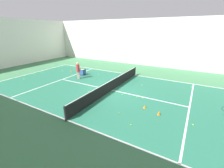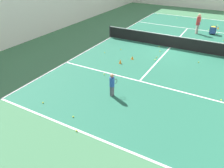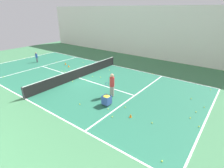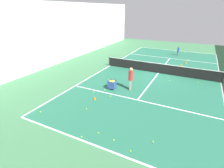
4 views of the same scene
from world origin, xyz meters
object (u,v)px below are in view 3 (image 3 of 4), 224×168
(tennis_net, at_px, (79,73))
(player_near_baseline, at_px, (37,57))
(training_cone_1, at_px, (69,66))
(ball_cart, at_px, (107,98))
(coach_at_net, at_px, (112,83))
(training_cone_0, at_px, (65,63))

(tennis_net, height_order, player_near_baseline, player_near_baseline)
(player_near_baseline, height_order, training_cone_1, player_near_baseline)
(tennis_net, height_order, ball_cart, tennis_net)
(ball_cart, relative_size, training_cone_1, 3.19)
(coach_at_net, bearing_deg, player_near_baseline, -30.66)
(player_near_baseline, bearing_deg, tennis_net, 8.89)
(training_cone_0, bearing_deg, ball_cart, 65.67)
(ball_cart, height_order, training_cone_1, ball_cart)
(tennis_net, relative_size, coach_at_net, 6.11)
(tennis_net, relative_size, training_cone_1, 48.62)
(training_cone_0, relative_size, training_cone_1, 1.34)
(ball_cart, distance_m, training_cone_1, 9.82)
(ball_cart, xyz_separation_m, training_cone_0, (-4.51, -9.97, -0.35))
(coach_at_net, bearing_deg, ball_cart, 89.20)
(ball_cart, bearing_deg, training_cone_0, -114.33)
(tennis_net, distance_m, training_cone_0, 5.06)
(training_cone_1, bearing_deg, player_near_baseline, -77.87)
(tennis_net, distance_m, coach_at_net, 4.98)
(tennis_net, bearing_deg, training_cone_0, -114.45)
(player_near_baseline, height_order, coach_at_net, coach_at_net)
(training_cone_1, bearing_deg, coach_at_net, 71.70)
(ball_cart, bearing_deg, tennis_net, -114.22)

